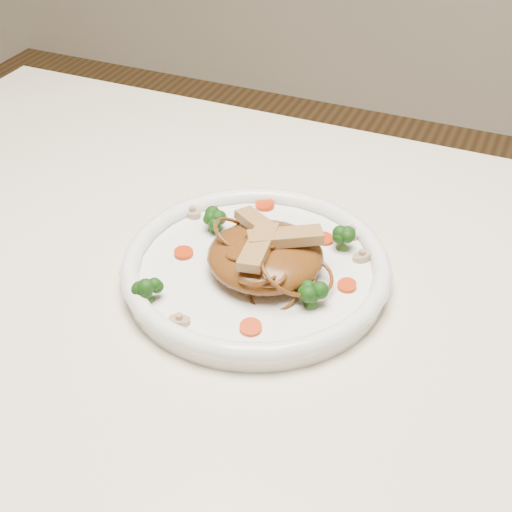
% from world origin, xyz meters
% --- Properties ---
extents(table, '(1.20, 0.80, 0.75)m').
position_xyz_m(table, '(0.00, 0.00, 0.65)').
color(table, beige).
rests_on(table, ground).
extents(plate, '(0.33, 0.33, 0.02)m').
position_xyz_m(plate, '(-0.01, 0.03, 0.76)').
color(plate, white).
rests_on(plate, table).
extents(noodle_mound, '(0.14, 0.14, 0.04)m').
position_xyz_m(noodle_mound, '(-0.00, 0.03, 0.78)').
color(noodle_mound, '#653213').
rests_on(noodle_mound, plate).
extents(chicken_a, '(0.08, 0.06, 0.01)m').
position_xyz_m(chicken_a, '(0.02, 0.04, 0.81)').
color(chicken_a, tan).
rests_on(chicken_a, noodle_mound).
extents(chicken_b, '(0.07, 0.05, 0.01)m').
position_xyz_m(chicken_b, '(-0.02, 0.05, 0.81)').
color(chicken_b, tan).
rests_on(chicken_b, noodle_mound).
extents(chicken_c, '(0.03, 0.07, 0.01)m').
position_xyz_m(chicken_c, '(-0.00, 0.02, 0.81)').
color(chicken_c, tan).
rests_on(chicken_c, noodle_mound).
extents(broccoli_0, '(0.03, 0.03, 0.03)m').
position_xyz_m(broccoli_0, '(0.06, 0.10, 0.78)').
color(broccoli_0, '#16470E').
rests_on(broccoli_0, plate).
extents(broccoli_1, '(0.03, 0.03, 0.03)m').
position_xyz_m(broccoli_1, '(-0.08, 0.08, 0.78)').
color(broccoli_1, '#16470E').
rests_on(broccoli_1, plate).
extents(broccoli_2, '(0.03, 0.03, 0.03)m').
position_xyz_m(broccoli_2, '(-0.09, -0.06, 0.78)').
color(broccoli_2, '#16470E').
rests_on(broccoli_2, plate).
extents(broccoli_3, '(0.03, 0.03, 0.03)m').
position_xyz_m(broccoli_3, '(0.06, -0.00, 0.78)').
color(broccoli_3, '#16470E').
rests_on(broccoli_3, plate).
extents(carrot_0, '(0.02, 0.02, 0.00)m').
position_xyz_m(carrot_0, '(0.04, 0.10, 0.77)').
color(carrot_0, '#BC2C06').
rests_on(carrot_0, plate).
extents(carrot_1, '(0.02, 0.02, 0.00)m').
position_xyz_m(carrot_1, '(-0.09, 0.02, 0.77)').
color(carrot_1, '#BC2C06').
rests_on(carrot_1, plate).
extents(carrot_2, '(0.02, 0.02, 0.00)m').
position_xyz_m(carrot_2, '(0.08, 0.04, 0.77)').
color(carrot_2, '#BC2C06').
rests_on(carrot_2, plate).
extents(carrot_3, '(0.03, 0.03, 0.00)m').
position_xyz_m(carrot_3, '(-0.05, 0.14, 0.77)').
color(carrot_3, '#BC2C06').
rests_on(carrot_3, plate).
extents(carrot_4, '(0.02, 0.02, 0.00)m').
position_xyz_m(carrot_4, '(0.02, -0.06, 0.77)').
color(carrot_4, '#BC2C06').
rests_on(carrot_4, plate).
extents(mushroom_0, '(0.03, 0.03, 0.01)m').
position_xyz_m(mushroom_0, '(-0.05, -0.07, 0.77)').
color(mushroom_0, tan).
rests_on(mushroom_0, plate).
extents(mushroom_1, '(0.03, 0.03, 0.01)m').
position_xyz_m(mushroom_1, '(0.08, 0.09, 0.77)').
color(mushroom_1, tan).
rests_on(mushroom_1, plate).
extents(mushroom_2, '(0.03, 0.03, 0.01)m').
position_xyz_m(mushroom_2, '(-0.12, 0.09, 0.77)').
color(mushroom_2, tan).
rests_on(mushroom_2, plate).
extents(mushroom_3, '(0.03, 0.03, 0.01)m').
position_xyz_m(mushroom_3, '(0.06, 0.13, 0.77)').
color(mushroom_3, tan).
rests_on(mushroom_3, plate).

